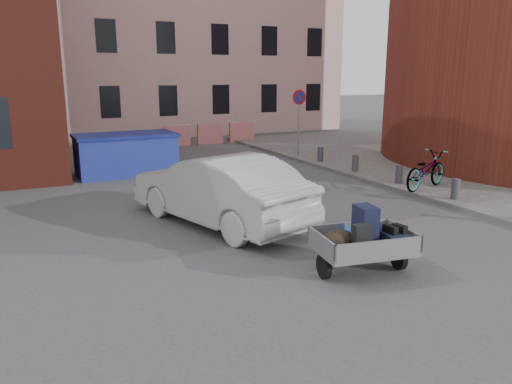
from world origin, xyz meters
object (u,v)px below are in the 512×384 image
trailer (363,241)px  dumpster (126,154)px  bicycle (426,170)px  silver_car (219,189)px

trailer → dumpster: 10.83m
trailer → bicycle: size_ratio=0.93×
trailer → silver_car: 4.04m
trailer → silver_car: (-1.11, 3.88, 0.20)m
trailer → bicycle: (5.45, 4.18, 0.05)m
bicycle → dumpster: bearing=30.8°
silver_car → trailer: bearing=89.1°
silver_car → dumpster: bearing=-100.7°
trailer → dumpster: bearing=108.7°
trailer → dumpster: size_ratio=0.56×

